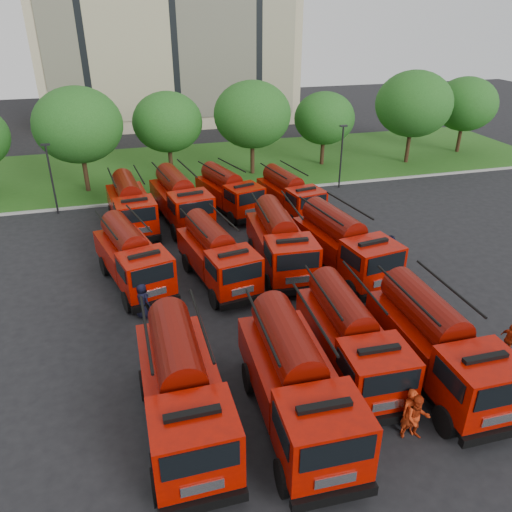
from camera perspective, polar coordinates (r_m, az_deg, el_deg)
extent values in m
plane|color=black|center=(23.95, -0.45, -7.79)|extent=(140.00, 140.00, 0.00)
cube|color=#205115|center=(47.30, -8.67, 9.95)|extent=(70.00, 16.00, 0.12)
cube|color=gray|center=(39.67, -7.13, 6.72)|extent=(70.00, 0.30, 0.14)
cube|color=tan|center=(67.41, -10.30, 25.60)|extent=(30.00, 14.00, 25.00)
cube|color=black|center=(60.35, -9.52, 25.54)|extent=(28.00, 0.15, 22.00)
cylinder|color=#382314|center=(42.45, -18.85, 8.74)|extent=(0.36, 0.36, 2.80)
ellipsoid|color=#184313|center=(41.48, -19.68, 13.92)|extent=(6.72, 6.72, 5.71)
cylinder|color=#382314|center=(44.97, -9.71, 10.53)|extent=(0.36, 0.36, 2.45)
ellipsoid|color=#184313|center=(44.14, -10.07, 14.85)|extent=(5.88, 5.88, 5.00)
cylinder|color=#382314|center=(44.68, -0.41, 11.00)|extent=(0.36, 0.36, 2.73)
ellipsoid|color=#184313|center=(43.78, -0.42, 15.86)|extent=(6.55, 6.55, 5.57)
cylinder|color=#382314|center=(47.85, 7.57, 11.56)|extent=(0.36, 0.36, 2.27)
ellipsoid|color=#184313|center=(47.11, 7.82, 15.34)|extent=(5.46, 5.46, 4.64)
cylinder|color=#382314|center=(50.08, 16.94, 11.70)|extent=(0.36, 0.36, 2.87)
ellipsoid|color=#184313|center=(49.25, 17.59, 16.24)|extent=(6.89, 6.89, 5.85)
cylinder|color=#382314|center=(55.62, 22.17, 12.15)|extent=(0.36, 0.36, 2.52)
ellipsoid|color=#184313|center=(54.94, 22.83, 15.72)|extent=(6.05, 6.05, 5.14)
cylinder|color=black|center=(38.24, -22.28, 7.98)|extent=(0.14, 0.14, 5.00)
cube|color=black|center=(37.58, -22.96, 11.65)|extent=(0.60, 0.25, 0.12)
cylinder|color=black|center=(41.54, 9.70, 11.01)|extent=(0.14, 0.14, 5.00)
cube|color=black|center=(40.93, 9.98, 14.44)|extent=(0.60, 0.25, 0.12)
cube|color=black|center=(18.72, -8.20, -17.19)|extent=(2.53, 7.45, 0.32)
cube|color=black|center=(16.27, -5.98, -26.36)|extent=(2.65, 0.30, 0.37)
cube|color=#980900|center=(16.09, -7.05, -20.29)|extent=(2.63, 2.36, 2.07)
cube|color=black|center=(14.95, -6.34, -22.30)|extent=(2.23, 0.08, 0.90)
cube|color=#980900|center=(19.03, -8.90, -12.97)|extent=(2.65, 4.91, 1.38)
cylinder|color=#500702|center=(18.33, -9.15, -10.26)|extent=(1.64, 4.47, 1.59)
cylinder|color=black|center=(16.89, -11.13, -24.42)|extent=(0.38, 1.17, 1.17)
cylinder|color=black|center=(17.06, -2.27, -23.05)|extent=(0.38, 1.17, 1.17)
cylinder|color=black|center=(20.17, -12.54, -14.20)|extent=(0.38, 1.17, 1.17)
cylinder|color=black|center=(20.32, -5.51, -13.22)|extent=(0.38, 1.17, 1.17)
cube|color=black|center=(18.83, 4.47, -16.61)|extent=(2.68, 7.59, 0.32)
cube|color=black|center=(16.50, 8.93, -25.53)|extent=(2.69, 0.34, 0.38)
cube|color=#980900|center=(16.27, 7.56, -19.53)|extent=(2.70, 2.44, 2.10)
cube|color=black|center=(15.18, 9.38, -21.40)|extent=(2.26, 0.12, 0.91)
cube|color=#980900|center=(19.10, 3.47, -12.38)|extent=(2.77, 5.02, 1.40)
cylinder|color=#500702|center=(18.40, 3.56, -9.62)|extent=(1.74, 4.56, 1.61)
cylinder|color=black|center=(16.83, 3.23, -23.98)|extent=(0.41, 1.19, 1.18)
cylinder|color=black|center=(17.49, 11.64, -22.08)|extent=(0.41, 1.19, 1.18)
cylinder|color=black|center=(20.03, -0.74, -13.74)|extent=(0.41, 1.19, 1.18)
cylinder|color=black|center=(20.58, 6.15, -12.60)|extent=(0.41, 1.19, 1.18)
cube|color=black|center=(21.28, 10.47, -11.25)|extent=(2.53, 6.99, 0.30)
cube|color=black|center=(18.99, 14.68, -17.61)|extent=(2.48, 0.34, 0.35)
cube|color=#980900|center=(18.95, 13.55, -12.83)|extent=(2.50, 2.26, 1.93)
cube|color=black|center=(17.94, 15.25, -13.87)|extent=(2.07, 0.13, 0.84)
cube|color=#980900|center=(21.61, 9.53, -7.90)|extent=(2.59, 4.63, 1.28)
cylinder|color=#500702|center=(21.04, 9.75, -5.55)|extent=(1.63, 4.20, 1.48)
cylinder|color=black|center=(19.21, 10.23, -16.61)|extent=(0.39, 1.10, 1.09)
cylinder|color=black|center=(20.07, 16.44, -15.19)|extent=(0.39, 1.10, 1.09)
cylinder|color=black|center=(22.29, 5.96, -9.22)|extent=(0.39, 1.10, 1.09)
cylinder|color=black|center=(23.04, 11.37, -8.34)|extent=(0.39, 1.10, 1.09)
cube|color=black|center=(21.69, 19.54, -11.62)|extent=(2.44, 7.34, 0.31)
cube|color=black|center=(19.63, 25.61, -17.93)|extent=(2.62, 0.27, 0.37)
cube|color=#980900|center=(19.49, 24.13, -13.10)|extent=(2.58, 2.31, 2.04)
cube|color=black|center=(18.56, 26.61, -14.06)|extent=(2.20, 0.06, 0.89)
cube|color=#980900|center=(21.95, 18.26, -8.16)|extent=(2.58, 4.83, 1.36)
cylinder|color=#500702|center=(21.35, 18.68, -5.70)|extent=(1.59, 4.41, 1.57)
cylinder|color=black|center=(19.55, 20.86, -17.24)|extent=(0.37, 1.15, 1.15)
cylinder|color=black|center=(20.86, 26.50, -15.32)|extent=(0.37, 1.15, 1.15)
cylinder|color=black|center=(22.42, 14.29, -9.70)|extent=(0.37, 1.15, 1.15)
cylinder|color=black|center=(23.57, 19.50, -8.52)|extent=(0.37, 1.15, 1.15)
cube|color=black|center=(27.73, -13.77, -1.88)|extent=(3.92, 7.21, 0.29)
cube|color=black|center=(24.84, -11.34, -5.36)|extent=(2.43, 0.86, 0.34)
cube|color=#980900|center=(25.20, -12.44, -1.94)|extent=(2.87, 2.69, 1.91)
cube|color=black|center=(24.06, -11.70, -2.12)|extent=(2.00, 0.57, 0.83)
cube|color=#980900|center=(28.31, -14.60, 0.43)|extent=(3.46, 4.97, 1.27)
cylinder|color=#500702|center=(27.87, -14.84, 2.34)|extent=(2.46, 4.36, 1.47)
cylinder|color=black|center=(25.39, -14.44, -5.10)|extent=(0.60, 1.13, 1.08)
cylinder|color=black|center=(25.92, -9.68, -3.86)|extent=(0.60, 1.13, 1.08)
cylinder|color=black|center=(29.08, -16.90, -1.10)|extent=(0.60, 1.13, 1.08)
cylinder|color=black|center=(29.55, -12.70, -0.10)|extent=(0.60, 1.13, 1.08)
cube|color=black|center=(27.26, -4.45, -1.66)|extent=(3.41, 7.08, 0.29)
cube|color=black|center=(24.53, -1.48, -5.25)|extent=(2.43, 0.67, 0.34)
cube|color=#980900|center=(24.84, -2.56, -1.78)|extent=(2.72, 2.52, 1.89)
cube|color=black|center=(23.75, -1.55, -1.99)|extent=(2.01, 0.41, 0.82)
cube|color=#980900|center=(27.79, -5.31, 0.69)|extent=(3.13, 4.81, 1.26)
cylinder|color=#500702|center=(27.35, -5.40, 2.63)|extent=(2.16, 4.27, 1.45)
cylinder|color=black|center=(24.93, -4.70, -4.89)|extent=(0.52, 1.11, 1.07)
cylinder|color=black|center=(25.66, -0.05, -3.78)|extent=(0.52, 1.11, 1.07)
cylinder|color=black|center=(28.45, -7.82, -0.77)|extent=(0.52, 1.11, 1.07)
cylinder|color=black|center=(29.10, -3.66, 0.11)|extent=(0.52, 1.11, 1.07)
cube|color=black|center=(28.45, 2.71, -0.23)|extent=(2.80, 7.33, 0.31)
cube|color=black|center=(25.40, 4.72, -4.01)|extent=(2.58, 0.42, 0.36)
cube|color=#980900|center=(25.80, 4.10, -0.39)|extent=(2.65, 2.41, 2.00)
cube|color=black|center=(24.61, 4.85, -0.64)|extent=(2.16, 0.18, 0.87)
cube|color=#980900|center=(29.07, 2.20, 2.21)|extent=(2.81, 4.88, 1.34)
cylinder|color=#500702|center=(28.63, 2.24, 4.20)|extent=(1.81, 4.41, 1.54)
cylinder|color=black|center=(25.97, 1.61, -3.31)|extent=(0.43, 1.15, 1.13)
cylinder|color=black|center=(26.55, 6.60, -2.77)|extent=(0.43, 1.15, 1.13)
cylinder|color=black|center=(29.87, -0.36, 0.98)|extent=(0.43, 1.15, 1.13)
cylinder|color=black|center=(30.38, 4.02, 1.37)|extent=(0.43, 1.15, 1.13)
cube|color=black|center=(28.43, 9.81, -0.61)|extent=(3.54, 7.63, 0.31)
cube|color=black|center=(25.88, 14.30, -4.18)|extent=(2.63, 0.67, 0.37)
cube|color=#980900|center=(26.10, 13.01, -0.64)|extent=(2.90, 2.68, 2.05)
cube|color=black|center=(25.08, 14.69, -0.81)|extent=(2.18, 0.40, 0.89)
cube|color=#980900|center=(28.92, 8.69, 1.83)|extent=(3.30, 5.17, 1.36)
cylinder|color=#500702|center=(28.47, 8.85, 3.86)|extent=(2.25, 4.60, 1.57)
cylinder|color=black|center=(25.92, 10.84, -3.87)|extent=(0.54, 1.20, 1.15)
cylinder|color=black|center=(27.25, 15.04, -2.73)|extent=(0.54, 1.20, 1.15)
cylinder|color=black|center=(29.30, 5.81, 0.31)|extent=(0.54, 1.20, 1.15)
cylinder|color=black|center=(30.48, 9.76, 1.14)|extent=(0.54, 1.20, 1.15)
cube|color=black|center=(34.77, -13.95, 4.17)|extent=(3.00, 7.18, 0.30)
cube|color=black|center=(31.56, -12.98, 1.80)|extent=(2.51, 0.50, 0.35)
cube|color=#980900|center=(32.15, -13.53, 4.49)|extent=(2.66, 2.43, 1.94)
cube|color=black|center=(30.95, -13.29, 4.53)|extent=(2.09, 0.26, 0.85)
cube|color=#980900|center=(35.50, -14.36, 5.99)|extent=(2.90, 4.81, 1.30)
cylinder|color=#500702|center=(35.15, -14.55, 7.60)|extent=(1.92, 4.32, 1.50)
cylinder|color=black|center=(32.33, -15.24, 2.05)|extent=(0.46, 1.13, 1.10)
cylinder|color=black|center=(32.58, -11.26, 2.70)|extent=(0.46, 1.13, 1.10)
cylinder|color=black|center=(36.38, -16.14, 4.75)|extent=(0.46, 1.13, 1.10)
cylinder|color=black|center=(36.60, -12.58, 5.31)|extent=(0.46, 1.13, 1.10)
cube|color=black|center=(34.95, -8.54, 4.86)|extent=(3.50, 7.55, 0.31)
cube|color=black|center=(31.72, -6.63, 2.51)|extent=(2.60, 0.66, 0.36)
cube|color=#980900|center=(32.30, -7.41, 5.28)|extent=(2.87, 2.65, 2.02)
cube|color=black|center=(31.09, -6.81, 5.36)|extent=(2.16, 0.39, 0.88)
cube|color=#980900|center=(35.69, -9.16, 6.71)|extent=(3.26, 5.11, 1.35)
cylinder|color=#500702|center=(35.33, -9.29, 8.39)|extent=(2.22, 4.55, 1.56)
cylinder|color=black|center=(32.31, -9.18, 2.71)|extent=(0.54, 1.18, 1.14)
cylinder|color=black|center=(32.93, -5.19, 3.44)|extent=(0.54, 1.18, 1.14)
cylinder|color=black|center=(36.42, -11.18, 5.38)|extent=(0.54, 1.18, 1.14)
cylinder|color=black|center=(36.97, -7.59, 5.99)|extent=(0.54, 1.18, 1.14)
cube|color=black|center=(36.57, -3.12, 6.02)|extent=(3.88, 6.84, 0.28)
cube|color=black|center=(33.93, -0.42, 4.26)|extent=(2.29, 0.88, 0.33)
cube|color=#980900|center=(34.38, -1.36, 6.52)|extent=(2.76, 2.60, 1.81)
cube|color=black|center=(33.40, -0.46, 6.66)|extent=(1.89, 0.59, 0.79)
cube|color=#980900|center=(37.16, -3.91, 7.56)|extent=(3.39, 4.74, 1.21)
cylinder|color=#500702|center=(36.85, -3.96, 9.01)|extent=(2.44, 4.14, 1.39)
cylinder|color=black|center=(34.16, -2.73, 4.30)|extent=(0.60, 1.07, 1.02)
cylinder|color=black|center=(35.16, 0.32, 5.01)|extent=(0.60, 1.07, 1.02)
cylinder|color=black|center=(37.55, -5.79, 6.33)|extent=(0.60, 1.07, 1.02)
cylinder|color=black|center=(38.46, -2.92, 6.94)|extent=(0.60, 1.07, 1.02)
cube|color=black|center=(36.11, 3.82, 5.70)|extent=(3.21, 6.68, 0.27)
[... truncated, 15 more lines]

